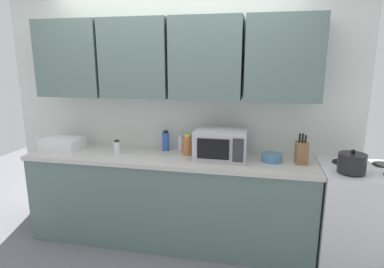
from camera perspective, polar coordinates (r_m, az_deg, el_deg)
The scene contains 12 objects.
wall_back_with_cabinets at distance 3.24m, azimuth -3.30°, elevation 8.86°, with size 3.67×0.38×2.60m.
counter_run at distance 3.30m, azimuth -4.12°, elevation -11.39°, with size 2.80×0.63×0.90m.
stove_range at distance 3.31m, azimuth 27.90°, elevation -12.90°, with size 0.76×0.64×0.91m.
kettle at distance 2.95m, azimuth 26.54°, elevation -4.60°, with size 0.22×0.22×0.19m.
microwave at distance 3.03m, azimuth 5.15°, elevation -1.83°, with size 0.48×0.37×0.28m.
dish_rack at distance 3.61m, azimuth -22.00°, elevation -1.64°, with size 0.38×0.30×0.12m, color silver.
knife_block at distance 3.05m, azimuth 18.85°, elevation -3.13°, with size 0.11×0.13×0.28m.
bottle_white_jar at distance 3.31m, azimuth -2.03°, elevation -1.67°, with size 0.05×0.05×0.16m.
bottle_spice_jar at distance 3.15m, azimuth -0.87°, elevation -2.05°, with size 0.08×0.08×0.21m.
bottle_blue_cleaner at distance 3.32m, azimuth -4.68°, elevation -1.26°, with size 0.07×0.07×0.21m.
bottle_clear_tall at distance 3.29m, azimuth -13.18°, elevation -2.30°, with size 0.07×0.07×0.14m.
bowl_ceramic_small at distance 3.06m, azimuth 13.98°, elevation -4.09°, with size 0.19×0.19×0.07m, color teal.
Camera 1 is at (0.85, -3.19, 1.81)m, focal length 30.02 mm.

